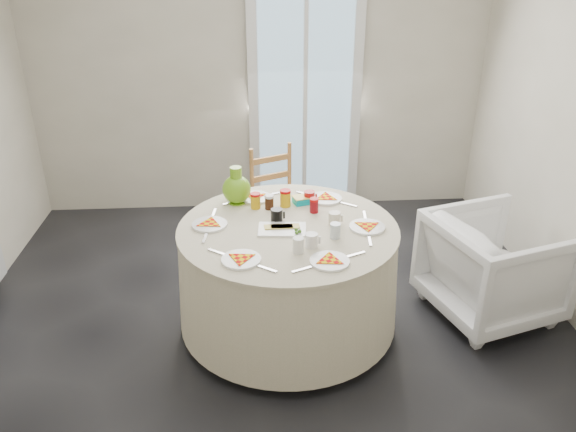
{
  "coord_description": "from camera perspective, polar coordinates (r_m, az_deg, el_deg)",
  "views": [
    {
      "loc": [
        -0.09,
        -2.96,
        2.28
      ],
      "look_at": [
        0.12,
        0.07,
        0.8
      ],
      "focal_mm": 35.0,
      "sensor_mm": 36.0,
      "label": 1
    }
  ],
  "objects": [
    {
      "name": "floor",
      "position": [
        3.73,
        -1.82,
        -11.66
      ],
      "size": [
        4.0,
        4.0,
        0.0
      ],
      "primitive_type": "plane",
      "color": "black",
      "rests_on": "ground"
    },
    {
      "name": "butter_tub",
      "position": [
        3.7,
        1.53,
        2.14
      ],
      "size": [
        0.15,
        0.12,
        0.05
      ],
      "primitive_type": "cube",
      "rotation": [
        0.0,
        0.0,
        0.29
      ],
      "color": "#00A3B6",
      "rests_on": "table"
    },
    {
      "name": "jar_cluster",
      "position": [
        3.59,
        -0.5,
        1.96
      ],
      "size": [
        0.44,
        0.24,
        0.12
      ],
      "primitive_type": null,
      "rotation": [
        0.0,
        0.0,
        0.06
      ],
      "color": "#9D621E",
      "rests_on": "table"
    },
    {
      "name": "mugs_glasses",
      "position": [
        3.35,
        2.01,
        -0.05
      ],
      "size": [
        0.72,
        0.72,
        0.1
      ],
      "primitive_type": null,
      "rotation": [
        0.0,
        0.0,
        0.42
      ],
      "color": "gray",
      "rests_on": "table"
    },
    {
      "name": "place_settings",
      "position": [
        3.39,
        -0.0,
        -0.46
      ],
      "size": [
        1.55,
        1.55,
        0.02
      ],
      "primitive_type": null,
      "rotation": [
        0.0,
        0.0,
        0.42
      ],
      "color": "white",
      "rests_on": "table"
    },
    {
      "name": "wooden_chair",
      "position": [
        4.42,
        -0.83,
        1.77
      ],
      "size": [
        0.5,
        0.49,
        0.87
      ],
      "primitive_type": null,
      "rotation": [
        0.0,
        0.0,
        0.41
      ],
      "color": "#C07446",
      "rests_on": "floor"
    },
    {
      "name": "wall_back",
      "position": [
        5.06,
        -2.97,
        14.73
      ],
      "size": [
        4.0,
        0.02,
        2.6
      ],
      "primitive_type": "cube",
      "color": "#BCB5A3",
      "rests_on": "floor"
    },
    {
      "name": "green_pitcher",
      "position": [
        3.7,
        -5.27,
        3.42
      ],
      "size": [
        0.21,
        0.21,
        0.24
      ],
      "primitive_type": null,
      "rotation": [
        0.0,
        0.0,
        -0.12
      ],
      "color": "#67A818",
      "rests_on": "table"
    },
    {
      "name": "table",
      "position": [
        3.59,
        -0.0,
        -6.12
      ],
      "size": [
        1.38,
        1.38,
        0.7
      ],
      "primitive_type": "cylinder",
      "color": "beige",
      "rests_on": "floor"
    },
    {
      "name": "armchair",
      "position": [
        3.95,
        20.23,
        -4.41
      ],
      "size": [
        0.89,
        0.93,
        0.77
      ],
      "primitive_type": "imported",
      "rotation": [
        0.0,
        0.0,
        1.87
      ],
      "color": "white",
      "rests_on": "floor"
    },
    {
      "name": "glass_door",
      "position": [
        5.08,
        1.71,
        11.93
      ],
      "size": [
        1.0,
        0.08,
        2.1
      ],
      "primitive_type": "cube",
      "color": "silver",
      "rests_on": "floor"
    },
    {
      "name": "cheese_platter",
      "position": [
        3.35,
        -0.61,
        -0.77
      ],
      "size": [
        0.3,
        0.21,
        0.04
      ],
      "primitive_type": null,
      "rotation": [
        0.0,
        0.0,
        -0.08
      ],
      "color": "silver",
      "rests_on": "table"
    }
  ]
}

